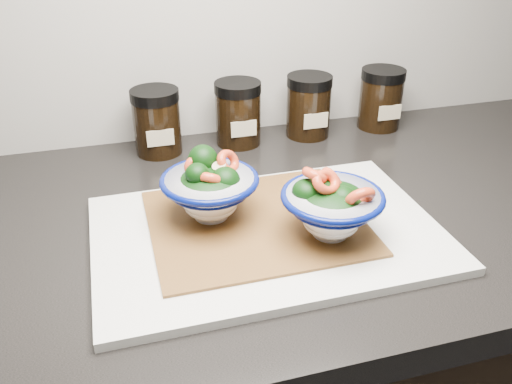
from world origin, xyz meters
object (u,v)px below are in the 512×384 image
object	(u,v)px
cutting_board	(267,233)
spice_jar_b	(238,113)
bowl_left	(210,189)
spice_jar_a	(157,122)
spice_jar_d	(381,98)
bowl_right	(331,207)
spice_jar_c	(309,106)

from	to	relation	value
cutting_board	spice_jar_b	distance (m)	0.31
bowl_left	spice_jar_b	size ratio (longest dim) A/B	1.16
bowl_left	spice_jar_a	bearing A→B (deg)	98.61
spice_jar_b	spice_jar_d	world-z (taller)	same
spice_jar_a	spice_jar_b	world-z (taller)	same
bowl_left	spice_jar_b	distance (m)	0.28
bowl_left	bowl_right	distance (m)	0.16
spice_jar_c	spice_jar_a	bearing A→B (deg)	180.00
spice_jar_c	spice_jar_d	bearing A→B (deg)	0.00
cutting_board	spice_jar_a	bearing A→B (deg)	108.69
cutting_board	spice_jar_c	world-z (taller)	spice_jar_c
spice_jar_c	bowl_left	bearing A→B (deg)	-132.55
cutting_board	bowl_right	bearing A→B (deg)	-26.45
bowl_left	spice_jar_a	xyz separation A→B (m)	(-0.04, 0.26, -0.00)
bowl_right	spice_jar_d	distance (m)	0.42
spice_jar_b	spice_jar_d	xyz separation A→B (m)	(0.28, 0.00, 0.00)
spice_jar_a	spice_jar_d	size ratio (longest dim) A/B	1.00
spice_jar_d	spice_jar_b	bearing A→B (deg)	180.00
bowl_left	spice_jar_b	world-z (taller)	same
spice_jar_c	cutting_board	bearing A→B (deg)	-119.29
bowl_right	spice_jar_c	world-z (taller)	bowl_right
cutting_board	spice_jar_a	world-z (taller)	spice_jar_a
bowl_right	spice_jar_b	xyz separation A→B (m)	(-0.03, 0.34, 0.00)
bowl_right	spice_jar_a	xyz separation A→B (m)	(-0.18, 0.34, 0.00)
spice_jar_b	spice_jar_c	distance (m)	0.13
cutting_board	spice_jar_c	distance (m)	0.36
cutting_board	bowl_left	bearing A→B (deg)	142.98
bowl_left	spice_jar_c	bearing A→B (deg)	47.45
spice_jar_c	spice_jar_d	xyz separation A→B (m)	(0.15, 0.00, 0.00)
cutting_board	bowl_right	size ratio (longest dim) A/B	3.44
bowl_left	spice_jar_c	distance (m)	0.35
bowl_right	spice_jar_c	size ratio (longest dim) A/B	1.16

